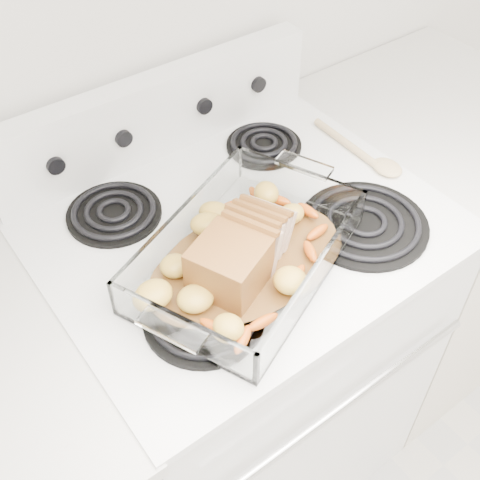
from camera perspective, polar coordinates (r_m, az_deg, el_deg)
electric_range at (r=1.54m, az=-0.16°, el=-10.40°), size 0.78×0.70×1.12m
counter_right at (r=1.88m, az=16.40°, el=-0.21°), size 0.58×0.68×0.93m
baking_dish at (r=1.08m, az=0.63°, el=-1.61°), size 0.42×0.28×0.08m
pork_roast at (r=1.05m, az=-0.70°, el=-1.15°), size 0.21×0.11×0.09m
roast_vegetables at (r=1.10m, az=-0.72°, el=-0.27°), size 0.37×0.20×0.05m
wooden_spoon at (r=1.36m, az=12.10°, el=7.77°), size 0.05×0.26×0.02m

